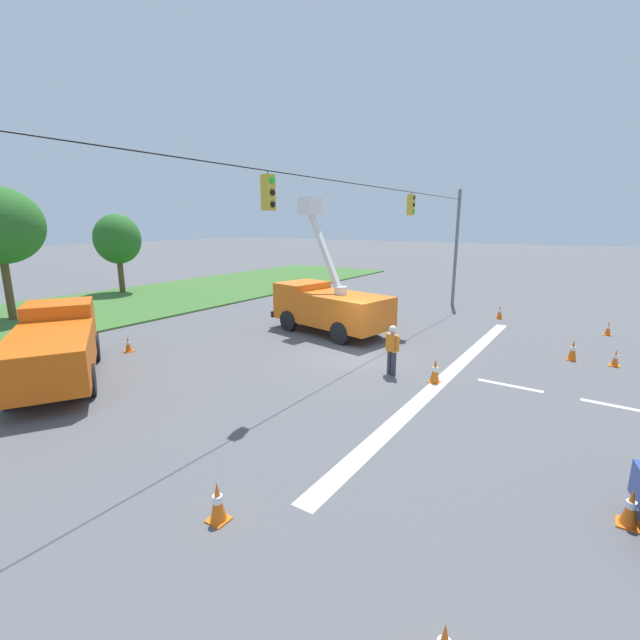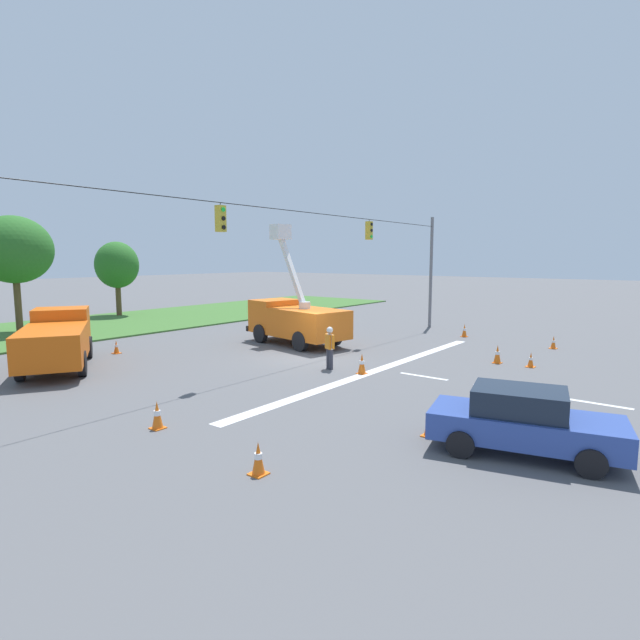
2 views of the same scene
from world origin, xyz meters
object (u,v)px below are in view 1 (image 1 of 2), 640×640
road_worker (392,347)px  traffic_cone_foreground_right (615,358)px  traffic_cone_foreground_left (500,312)px  traffic_cone_far_right (128,344)px  traffic_cone_lane_edge_a (573,350)px  traffic_cone_near_bucket (631,507)px  traffic_cone_mid_left (608,328)px  traffic_cone_far_left (218,502)px  traffic_cone_lane_edge_b (435,371)px  utility_truck_bucket_lift (329,304)px  tree_east (117,239)px  utility_truck_support_near (55,345)px

road_worker → traffic_cone_foreground_right: road_worker is taller
traffic_cone_foreground_left → traffic_cone_far_right: size_ratio=1.17×
traffic_cone_lane_edge_a → traffic_cone_near_bucket: bearing=-171.2°
traffic_cone_mid_left → traffic_cone_near_bucket: size_ratio=0.92×
traffic_cone_near_bucket → traffic_cone_mid_left: bearing=1.7°
traffic_cone_foreground_right → traffic_cone_far_left: 15.32m
traffic_cone_foreground_right → traffic_cone_lane_edge_b: 7.33m
traffic_cone_foreground_left → traffic_cone_foreground_right: size_ratio=1.20×
traffic_cone_foreground_right → traffic_cone_lane_edge_a: traffic_cone_lane_edge_a is taller
traffic_cone_foreground_right → traffic_cone_lane_edge_b: traffic_cone_lane_edge_b is taller
traffic_cone_lane_edge_a → traffic_cone_lane_edge_b: (-5.30, 3.62, 0.01)m
utility_truck_bucket_lift → traffic_cone_foreground_right: utility_truck_bucket_lift is taller
road_worker → traffic_cone_far_right: bearing=109.4°
tree_east → traffic_cone_foreground_right: tree_east is taller
traffic_cone_mid_left → traffic_cone_lane_edge_a: 5.39m
utility_truck_bucket_lift → utility_truck_support_near: 11.29m
traffic_cone_near_bucket → traffic_cone_lane_edge_b: bearing=47.0°
road_worker → traffic_cone_near_bucket: 8.25m
tree_east → utility_truck_support_near: tree_east is taller
tree_east → traffic_cone_far_right: bearing=-121.1°
utility_truck_support_near → traffic_cone_lane_edge_a: (12.14, -14.33, -0.81)m
utility_truck_bucket_lift → traffic_cone_lane_edge_b: size_ratio=7.72×
road_worker → traffic_cone_far_left: road_worker is taller
traffic_cone_mid_left → utility_truck_support_near: bearing=138.4°
traffic_cone_foreground_right → traffic_cone_far_right: 18.96m
traffic_cone_mid_left → traffic_cone_far_left: size_ratio=0.86×
utility_truck_support_near → traffic_cone_far_right: 3.45m
utility_truck_bucket_lift → traffic_cone_near_bucket: 14.50m
traffic_cone_foreground_right → traffic_cone_near_bucket: (-10.20, -0.19, 0.05)m
utility_truck_support_near → traffic_cone_foreground_left: size_ratio=9.08×
tree_east → traffic_cone_mid_left: 31.19m
tree_east → road_worker: size_ratio=3.29×
road_worker → traffic_cone_near_bucket: bearing=-125.3°
utility_truck_bucket_lift → traffic_cone_far_right: (-7.30, 5.15, -1.07)m
traffic_cone_foreground_left → traffic_cone_mid_left: 5.13m
traffic_cone_mid_left → traffic_cone_near_bucket: bearing=-178.3°
road_worker → traffic_cone_lane_edge_b: bearing=-86.7°
utility_truck_bucket_lift → traffic_cone_foreground_right: (1.72, -11.53, -1.08)m
traffic_cone_mid_left → traffic_cone_far_right: 21.72m
traffic_cone_far_left → traffic_cone_foreground_right: bearing=-22.6°
utility_truck_support_near → traffic_cone_foreground_left: 21.11m
traffic_cone_foreground_left → traffic_cone_mid_left: bearing=-100.5°
traffic_cone_mid_left → traffic_cone_lane_edge_a: bearing=168.1°
road_worker → utility_truck_support_near: bearing=126.3°
road_worker → traffic_cone_mid_left: 12.38m
utility_truck_support_near → traffic_cone_far_right: (3.19, 0.97, -0.90)m
tree_east → traffic_cone_near_bucket: (-9.64, -30.89, -3.64)m
tree_east → utility_truck_bucket_lift: utility_truck_bucket_lift is taller
traffic_cone_mid_left → traffic_cone_far_left: (-19.35, 5.63, 0.06)m
traffic_cone_mid_left → traffic_cone_far_left: bearing=163.8°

